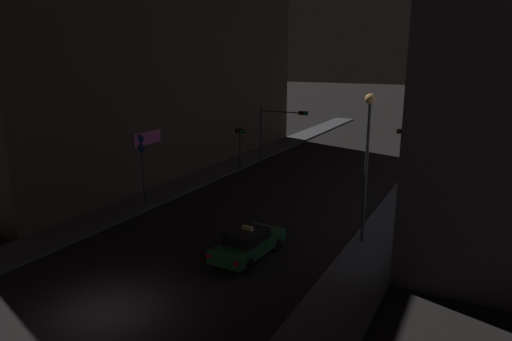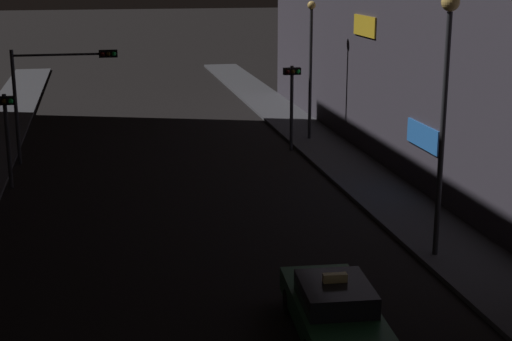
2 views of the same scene
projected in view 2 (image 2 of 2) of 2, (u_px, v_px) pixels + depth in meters
sidewalk_right at (312, 137)px, 39.27m from camera, size 2.79×59.80×0.15m
building_facade_right at (446, 13)px, 35.40m from camera, size 7.74×34.62×12.70m
taxi at (334, 308)px, 18.17m from camera, size 2.10×4.56×1.62m
traffic_light_overhead at (56, 80)px, 33.76m from camera, size 4.52×0.42×4.99m
traffic_light_left_kerb at (6, 121)px, 29.97m from camera, size 0.80×0.42×3.71m
traffic_light_right_kerb at (292, 91)px, 36.13m from camera, size 0.80×0.42×3.99m
street_lamp_near_block at (446, 80)px, 21.90m from camera, size 0.52×0.52×7.60m
street_lamp_far_block at (311, 55)px, 37.70m from camera, size 0.40×0.40×6.68m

